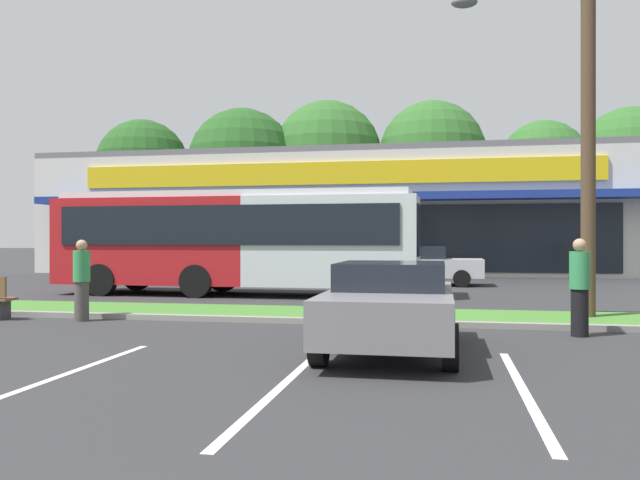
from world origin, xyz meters
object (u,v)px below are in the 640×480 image
car_2 (425,265)px  pedestrian_near_bench (82,280)px  utility_pole (581,77)px  pedestrian_mid (580,287)px  car_0 (391,305)px  city_bus (236,239)px

car_2 → pedestrian_near_bench: 14.20m
utility_pole → car_2: size_ratio=2.26×
utility_pole → pedestrian_mid: (-0.45, -2.13, -4.31)m
car_2 → pedestrian_near_bench: (-6.94, -12.38, 0.11)m
car_0 → car_2: car_2 is taller
utility_pole → car_0: size_ratio=2.32×
city_bus → pedestrian_mid: size_ratio=6.49×
car_2 → city_bus: bearing=-135.9°
utility_pole → city_bus: (-9.30, 4.97, -3.43)m
car_0 → car_2: 14.88m
pedestrian_near_bench → city_bus: bearing=-102.2°
car_0 → pedestrian_mid: 3.92m
city_bus → pedestrian_mid: bearing=-38.3°
utility_pole → city_bus: bearing=151.9°
utility_pole → pedestrian_mid: utility_pole is taller
car_2 → pedestrian_mid: (3.11, -12.67, 0.12)m
pedestrian_near_bench → pedestrian_mid: pedestrian_mid is taller
pedestrian_near_bench → pedestrian_mid: bearing=176.2°
car_2 → pedestrian_near_bench: pedestrian_near_bench is taller
car_2 → pedestrian_mid: size_ratio=2.42×
pedestrian_mid → car_0: bearing=-35.4°
city_bus → car_0: (5.62, -9.32, -1.03)m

